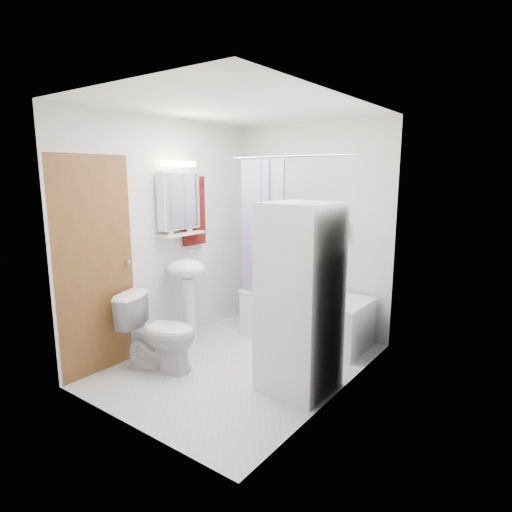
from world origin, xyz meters
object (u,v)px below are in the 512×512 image
Objects in this scene: bathtub at (306,315)px; toilet at (159,333)px; sink at (187,282)px; washer_dryer at (300,298)px.

bathtub is 1.89× the size of toilet.
bathtub is 1.64m from toilet.
washer_dryer is (1.43, -0.10, 0.10)m from sink.
sink is at bearing -2.10° from toilet.
sink is at bearing 177.79° from washer_dryer.
toilet is at bearing -71.77° from sink.
sink reaches higher than bathtub.
sink is 0.65× the size of washer_dryer.
washer_dryer is at bearing -4.07° from sink.
sink is 1.44m from washer_dryer.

